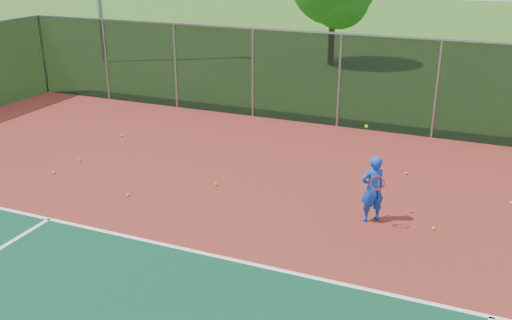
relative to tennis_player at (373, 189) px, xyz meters
The scene contains 10 objects.
fence_back 6.40m from the tennis_player, 85.12° to the left, with size 30.00×0.06×3.03m.
tennis_player is the anchor object (origin of this frame).
practice_ball_0 5.70m from the tennis_player, behind, with size 0.07×0.07×0.07m, color #B8CA17.
practice_ball_1 3.06m from the tennis_player, 84.03° to the left, with size 0.07×0.07×0.07m, color #B8CA17.
practice_ball_3 4.00m from the tennis_player, behind, with size 0.07×0.07×0.07m, color #B8CA17.
practice_ball_4 8.24m from the tennis_player, behind, with size 0.07×0.07×0.07m, color #B8CA17.
practice_ball_5 8.79m from the tennis_player, 162.02° to the left, with size 0.07×0.07×0.07m, color #B8CA17.
practice_ball_6 1.51m from the tennis_player, ahead, with size 0.07×0.07×0.07m, color #B8CA17.
practice_ball_7 3.55m from the tennis_player, 35.74° to the left, with size 0.07×0.07×0.07m, color #B8CA17.
practice_ball_8 8.18m from the tennis_player, behind, with size 0.07×0.07×0.07m, color #B8CA17.
Camera 1 is at (1.45, -5.52, 5.66)m, focal length 40.00 mm.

